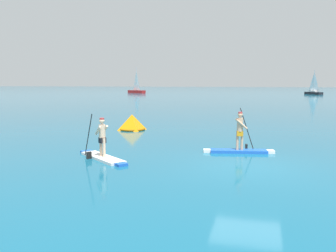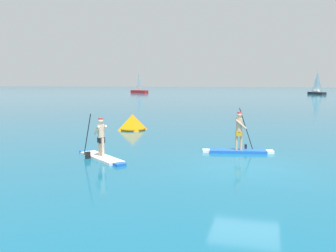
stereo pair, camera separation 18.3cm
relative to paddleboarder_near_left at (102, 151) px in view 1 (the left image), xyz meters
The scene contains 6 objects.
ground 5.67m from the paddleboarder_near_left, ahead, with size 440.00×440.00×0.00m, color #145B7A.
paddleboarder_near_left is the anchor object (origin of this frame).
paddleboarder_mid_center 5.84m from the paddleboarder_near_left, 27.57° to the left, with size 3.04×1.07×1.93m.
race_marker_buoy 8.65m from the paddleboarder_near_left, 102.76° to the left, with size 1.96×1.96×1.00m.
sailboat_left_horizon 86.65m from the paddleboarder_near_left, 109.06° to the left, with size 5.92×4.19×7.12m.
sailboat_right_horizon 84.55m from the paddleboarder_near_left, 77.66° to the left, with size 4.04×4.84×6.06m.
Camera 1 is at (0.48, -12.98, 3.03)m, focal length 38.27 mm.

